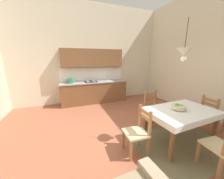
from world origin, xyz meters
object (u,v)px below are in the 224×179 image
at_px(dining_chair_window_side, 212,115).
at_px(dining_chair_camera_side, 222,147).
at_px(dining_chair_tv_side, 138,132).
at_px(dining_table, 181,115).
at_px(dining_chair_kitchen_side, 153,109).
at_px(kitchen_cabinetry, 94,82).
at_px(pendant_lamp, 184,52).
at_px(fruit_bowl, 178,107).

bearing_deg(dining_chair_window_side, dining_chair_camera_side, -143.18).
bearing_deg(dining_chair_tv_side, dining_table, -1.18).
xyz_separation_m(dining_chair_kitchen_side, dining_chair_window_side, (1.14, -0.86, 0.00)).
distance_m(kitchen_cabinetry, dining_chair_window_side, 4.01).
bearing_deg(kitchen_cabinetry, dining_chair_tv_side, -88.00).
relative_size(dining_chair_kitchen_side, pendant_lamp, 1.16).
xyz_separation_m(fruit_bowl, pendant_lamp, (-0.03, 0.01, 1.14)).
bearing_deg(fruit_bowl, dining_chair_kitchen_side, 88.45).
bearing_deg(dining_chair_kitchen_side, dining_chair_tv_side, -140.30).
relative_size(kitchen_cabinetry, dining_chair_kitchen_side, 2.92).
height_order(dining_chair_kitchen_side, dining_chair_camera_side, same).
height_order(dining_table, dining_chair_tv_side, dining_chair_tv_side).
xyz_separation_m(kitchen_cabinetry, dining_chair_window_side, (2.29, -3.26, -0.41)).
distance_m(dining_table, dining_chair_camera_side, 0.85).
distance_m(dining_table, fruit_bowl, 0.20).
xyz_separation_m(dining_chair_window_side, dining_chair_camera_side, (-1.14, -0.85, 0.00)).
height_order(dining_chair_window_side, dining_chair_camera_side, same).
distance_m(dining_table, dining_chair_window_side, 1.13).
xyz_separation_m(dining_table, fruit_bowl, (-0.05, 0.05, 0.18)).
xyz_separation_m(dining_chair_kitchen_side, pendant_lamp, (-0.05, -0.83, 1.51)).
bearing_deg(dining_chair_kitchen_side, kitchen_cabinetry, 115.56).
bearing_deg(dining_chair_window_side, dining_table, -178.73).
height_order(dining_table, dining_chair_kitchen_side, dining_chair_kitchen_side).
xyz_separation_m(dining_table, dining_chair_tv_side, (-1.07, 0.02, -0.19)).
relative_size(dining_table, dining_chair_tv_side, 1.62).
height_order(kitchen_cabinetry, fruit_bowl, kitchen_cabinetry).
distance_m(dining_chair_tv_side, dining_chair_camera_side, 1.34).
height_order(dining_chair_kitchen_side, dining_chair_window_side, same).
relative_size(dining_chair_camera_side, pendant_lamp, 1.16).
relative_size(dining_table, pendant_lamp, 1.87).
bearing_deg(dining_chair_camera_side, dining_chair_tv_side, 140.71).
height_order(dining_chair_window_side, fruit_bowl, dining_chair_window_side).
bearing_deg(dining_table, pendant_lamp, 144.73).
height_order(dining_chair_tv_side, fruit_bowl, dining_chair_tv_side).
distance_m(dining_chair_window_side, dining_chair_camera_side, 1.42).
height_order(dining_chair_kitchen_side, dining_chair_tv_side, same).
bearing_deg(kitchen_cabinetry, dining_chair_window_side, -54.91).
relative_size(fruit_bowl, pendant_lamp, 0.37).
bearing_deg(dining_chair_window_side, dining_chair_kitchen_side, 143.10).
xyz_separation_m(dining_table, pendant_lamp, (-0.08, 0.06, 1.32)).
xyz_separation_m(dining_table, dining_chair_kitchen_side, (-0.03, 0.88, -0.19)).
height_order(dining_chair_tv_side, pendant_lamp, pendant_lamp).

